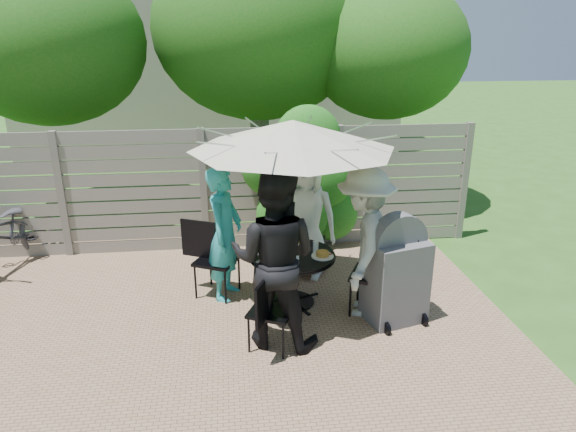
{
  "coord_description": "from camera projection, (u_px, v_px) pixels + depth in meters",
  "views": [
    {
      "loc": [
        0.37,
        -4.3,
        3.11
      ],
      "look_at": [
        1.05,
        1.38,
        1.06
      ],
      "focal_mm": 32.0,
      "sensor_mm": 36.0,
      "label": 1
    }
  ],
  "objects": [
    {
      "name": "plate_left",
      "position": [
        263.0,
        249.0,
        6.1
      ],
      "size": [
        0.26,
        0.26,
        0.06
      ],
      "color": "white",
      "rests_on": "patio_table"
    },
    {
      "name": "person_left",
      "position": [
        225.0,
        234.0,
        6.15
      ],
      "size": [
        0.58,
        0.7,
        1.66
      ],
      "primitive_type": "imported",
      "rotation": [
        0.0,
        0.0,
        7.51
      ],
      "color": "teal",
      "rests_on": "ground"
    },
    {
      "name": "plate_back",
      "position": [
        299.0,
        241.0,
        6.35
      ],
      "size": [
        0.26,
        0.26,
        0.06
      ],
      "color": "white",
      "rests_on": "patio_table"
    },
    {
      "name": "chair_right",
      "position": [
        373.0,
        290.0,
        5.94
      ],
      "size": [
        0.75,
        0.64,
        0.99
      ],
      "rotation": [
        0.0,
        0.0,
        2.67
      ],
      "color": "black",
      "rests_on": "ground"
    },
    {
      "name": "glass_right",
      "position": [
        316.0,
        247.0,
        6.04
      ],
      "size": [
        0.07,
        0.07,
        0.14
      ],
      "primitive_type": "cylinder",
      "color": "silver",
      "rests_on": "patio_table"
    },
    {
      "name": "plate_front",
      "position": [
        285.0,
        265.0,
        5.69
      ],
      "size": [
        0.26,
        0.26,
        0.06
      ],
      "color": "white",
      "rests_on": "patio_table"
    },
    {
      "name": "person_right",
      "position": [
        364.0,
        243.0,
        5.78
      ],
      "size": [
        1.0,
        1.29,
        1.75
      ],
      "primitive_type": "imported",
      "rotation": [
        0.0,
        0.0,
        4.36
      ],
      "color": "#ABADA8",
      "rests_on": "ground"
    },
    {
      "name": "chair_back",
      "position": [
        308.0,
        252.0,
        7.04
      ],
      "size": [
        0.55,
        0.68,
        0.89
      ],
      "rotation": [
        0.0,
        0.0,
        4.36
      ],
      "color": "black",
      "rests_on": "ground"
    },
    {
      "name": "backyard_envelope",
      "position": [
        213.0,
        53.0,
        13.78
      ],
      "size": [
        60.0,
        60.0,
        5.0
      ],
      "color": "#2C541A",
      "rests_on": "ground"
    },
    {
      "name": "person_back",
      "position": [
        306.0,
        217.0,
        6.73
      ],
      "size": [
        0.95,
        0.78,
        1.67
      ],
      "primitive_type": "imported",
      "rotation": [
        0.0,
        0.0,
        5.94
      ],
      "color": "white",
      "rests_on": "ground"
    },
    {
      "name": "umbrella",
      "position": [
        293.0,
        135.0,
        5.55
      ],
      "size": [
        2.94,
        2.94,
        2.23
      ],
      "rotation": [
        0.0,
        0.0,
        -0.35
      ],
      "color": "silver",
      "rests_on": "ground"
    },
    {
      "name": "patio_table",
      "position": [
        292.0,
        269.0,
        6.09
      ],
      "size": [
        1.29,
        1.29,
        0.66
      ],
      "rotation": [
        0.0,
        0.0,
        -0.35
      ],
      "color": "black",
      "rests_on": "ground"
    },
    {
      "name": "glass_back",
      "position": [
        289.0,
        239.0,
        6.26
      ],
      "size": [
        0.07,
        0.07,
        0.14
      ],
      "primitive_type": "cylinder",
      "color": "silver",
      "rests_on": "patio_table"
    },
    {
      "name": "chair_left",
      "position": [
        216.0,
        274.0,
        6.36
      ],
      "size": [
        0.73,
        0.62,
        0.97
      ],
      "rotation": [
        0.0,
        0.0,
        5.83
      ],
      "color": "black",
      "rests_on": "ground"
    },
    {
      "name": "bicycle",
      "position": [
        2.0,
        234.0,
        6.97
      ],
      "size": [
        1.35,
        2.14,
        1.06
      ],
      "primitive_type": "imported",
      "rotation": [
        0.0,
        0.0,
        -0.35
      ],
      "color": "#333338",
      "rests_on": "ground"
    },
    {
      "name": "person_front",
      "position": [
        274.0,
        259.0,
        5.17
      ],
      "size": [
        1.12,
        1.0,
        1.92
      ],
      "primitive_type": "imported",
      "rotation": [
        0.0,
        0.0,
        2.79
      ],
      "color": "black",
      "rests_on": "ground"
    },
    {
      "name": "plate_right",
      "position": [
        323.0,
        255.0,
        5.94
      ],
      "size": [
        0.26,
        0.26,
        0.06
      ],
      "color": "white",
      "rests_on": "patio_table"
    },
    {
      "name": "chair_front",
      "position": [
        271.0,
        326.0,
        5.28
      ],
      "size": [
        0.57,
        0.67,
        0.88
      ],
      "rotation": [
        0.0,
        0.0,
        1.13
      ],
      "color": "black",
      "rests_on": "ground"
    },
    {
      "name": "coffee_cup",
      "position": [
        304.0,
        243.0,
        6.19
      ],
      "size": [
        0.08,
        0.08,
        0.12
      ],
      "primitive_type": "cylinder",
      "color": "#C6B293",
      "rests_on": "patio_table"
    },
    {
      "name": "glass_front",
      "position": [
        296.0,
        258.0,
        5.74
      ],
      "size": [
        0.07,
        0.07,
        0.14
      ],
      "primitive_type": "cylinder",
      "color": "silver",
      "rests_on": "patio_table"
    },
    {
      "name": "bbq_grill",
      "position": [
        396.0,
        273.0,
        5.7
      ],
      "size": [
        0.74,
        0.63,
        1.29
      ],
      "rotation": [
        0.0,
        0.0,
        0.26
      ],
      "color": "#525256",
      "rests_on": "ground"
    },
    {
      "name": "syrup_jug",
      "position": [
        288.0,
        245.0,
        6.06
      ],
      "size": [
        0.09,
        0.09,
        0.16
      ],
      "primitive_type": "cylinder",
      "color": "#59280C",
      "rests_on": "patio_table"
    }
  ]
}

